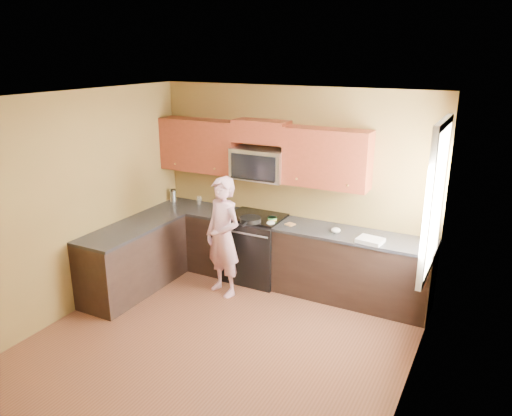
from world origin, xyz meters
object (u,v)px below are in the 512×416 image
Objects in this scene: woman at (223,237)px; travel_mug at (173,201)px; frying_pan at (250,222)px; butter_tub at (272,222)px; microwave at (260,179)px; stove at (256,248)px.

woman reaches higher than travel_mug.
frying_pan is at bearing -13.28° from travel_mug.
butter_tub is 1.78m from travel_mug.
microwave is at bearing 94.92° from woman.
frying_pan is 0.31m from butter_tub.
microwave reaches higher than frying_pan.
woman reaches higher than stove.
frying_pan is 1.59m from travel_mug.
frying_pan is (0.05, -0.38, -0.50)m from microwave.
microwave reaches higher than butter_tub.
microwave is 1.58m from travel_mug.
woman is 0.71m from butter_tub.
travel_mug reaches higher than stove.
microwave reaches higher than woman.
stove is 0.53m from butter_tub.
butter_tub is at bearing 68.09° from woman.
butter_tub is (0.28, -0.05, 0.45)m from stove.
woman is 3.20× the size of frying_pan.
woman is 1.49m from travel_mug.
travel_mug is (-1.54, 0.36, -0.03)m from frying_pan.
microwave is 0.63m from frying_pan.
microwave is at bearing 0.60° from travel_mug.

